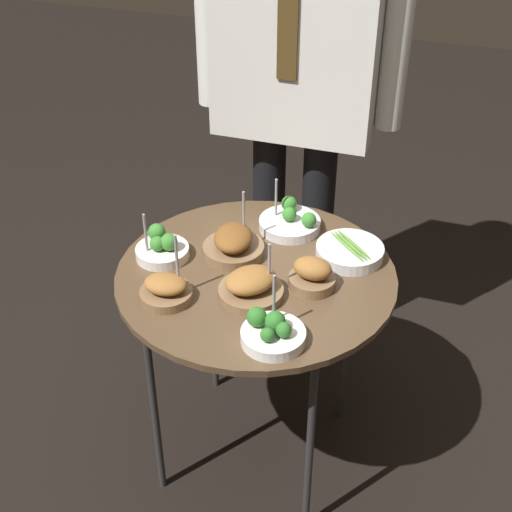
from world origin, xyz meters
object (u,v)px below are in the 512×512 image
object	(u,v)px
bowl_roast_front_left	(166,290)
bowl_roast_back_left	(312,275)
bowl_broccoli_front_right	(162,248)
bowl_broccoli_center	(272,332)
bowl_asparagus_front_center	(350,251)
serving_cart	(256,286)
bowl_roast_mid_left	(233,244)
bowl_broccoli_near_rim	(291,221)
bowl_roast_mid_right	(251,286)
waiter_figure	(298,54)

from	to	relation	value
bowl_roast_front_left	bowl_roast_back_left	distance (m)	0.35
bowl_roast_front_left	bowl_roast_back_left	xyz separation A→B (m)	(0.32, 0.16, 0.01)
bowl_roast_front_left	bowl_broccoli_front_right	xyz separation A→B (m)	(-0.08, 0.16, -0.00)
bowl_roast_back_left	bowl_broccoli_center	size ratio (longest dim) A/B	0.76
bowl_asparagus_front_center	bowl_broccoli_front_right	world-z (taller)	bowl_broccoli_front_right
serving_cart	bowl_roast_front_left	xyz separation A→B (m)	(-0.17, -0.17, 0.07)
bowl_roast_mid_left	bowl_broccoli_near_rim	size ratio (longest dim) A/B	0.99
serving_cart	bowl_roast_back_left	bearing A→B (deg)	-4.09
bowl_roast_mid_right	waiter_figure	bearing A→B (deg)	96.33
bowl_roast_mid_right	bowl_asparagus_front_center	world-z (taller)	bowl_roast_mid_right
bowl_asparagus_front_center	bowl_broccoli_center	size ratio (longest dim) A/B	1.16
serving_cart	bowl_broccoli_center	bearing A→B (deg)	-63.68
waiter_figure	bowl_roast_front_left	bearing A→B (deg)	-99.88
bowl_roast_mid_right	waiter_figure	distance (m)	0.71
bowl_broccoli_center	waiter_figure	bearing A→B (deg)	102.29
bowl_roast_mid_left	bowl_asparagus_front_center	xyz separation A→B (m)	(0.29, 0.08, -0.02)
serving_cart	bowl_asparagus_front_center	bearing A→B (deg)	34.25
bowl_broccoli_front_right	waiter_figure	size ratio (longest dim) A/B	0.08
bowl_roast_back_left	bowl_asparagus_front_center	bearing A→B (deg)	68.26
bowl_roast_back_left	bowl_broccoli_near_rim	bearing A→B (deg)	117.41
bowl_roast_front_left	bowl_broccoli_near_rim	bearing A→B (deg)	63.78
bowl_broccoli_center	bowl_asparagus_front_center	bearing A→B (deg)	75.91
bowl_broccoli_center	bowl_roast_front_left	bearing A→B (deg)	167.45
bowl_roast_back_left	bowl_broccoli_center	world-z (taller)	bowl_broccoli_center
bowl_broccoli_near_rim	bowl_roast_back_left	size ratio (longest dim) A/B	1.46
bowl_roast_mid_left	bowl_roast_mid_right	distance (m)	0.18
bowl_broccoli_near_rim	bowl_asparagus_front_center	size ratio (longest dim) A/B	0.96
bowl_roast_front_left	bowl_roast_back_left	size ratio (longest dim) A/B	1.46
bowl_roast_front_left	bowl_roast_back_left	bearing A→B (deg)	26.50
bowl_broccoli_near_rim	bowl_broccoli_center	world-z (taller)	bowl_broccoli_center
bowl_roast_back_left	bowl_broccoli_front_right	world-z (taller)	bowl_broccoli_front_right
waiter_figure	bowl_broccoli_near_rim	bearing A→B (deg)	-75.85
bowl_roast_mid_left	waiter_figure	size ratio (longest dim) A/B	0.10
bowl_broccoli_near_rim	bowl_broccoli_center	bearing A→B (deg)	-78.92
bowl_roast_front_left	bowl_roast_back_left	world-z (taller)	bowl_roast_front_left
bowl_roast_mid_right	bowl_broccoli_front_right	bearing A→B (deg)	162.53
bowl_roast_back_left	bowl_broccoli_front_right	size ratio (longest dim) A/B	0.83
bowl_asparagus_front_center	bowl_broccoli_front_right	distance (m)	0.48
serving_cart	bowl_roast_front_left	world-z (taller)	bowl_roast_front_left
bowl_broccoli_near_rim	bowl_roast_back_left	xyz separation A→B (m)	(0.12, -0.24, 0.01)
serving_cart	bowl_roast_front_left	distance (m)	0.25
serving_cart	bowl_asparagus_front_center	world-z (taller)	bowl_asparagus_front_center
bowl_roast_mid_left	bowl_roast_front_left	xyz separation A→B (m)	(-0.09, -0.23, -0.01)
serving_cart	bowl_roast_mid_left	bearing A→B (deg)	144.42
serving_cart	bowl_roast_mid_right	world-z (taller)	bowl_roast_mid_right
bowl_roast_back_left	serving_cart	bearing A→B (deg)	175.91
serving_cart	waiter_figure	distance (m)	0.67
bowl_broccoli_near_rim	bowl_broccoli_center	distance (m)	0.46
bowl_roast_mid_right	bowl_broccoli_near_rim	world-z (taller)	bowl_roast_mid_right
bowl_broccoli_near_rim	waiter_figure	world-z (taller)	waiter_figure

